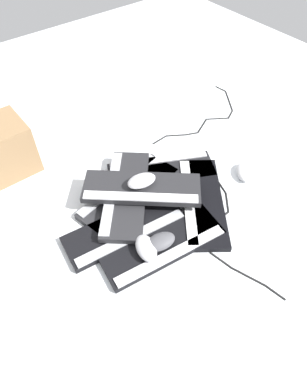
% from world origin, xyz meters
% --- Properties ---
extents(ground_plane, '(3.20, 3.20, 0.00)m').
position_xyz_m(ground_plane, '(0.00, 0.00, 0.00)').
color(ground_plane, silver).
extents(keyboard_0, '(0.46, 0.20, 0.03)m').
position_xyz_m(keyboard_0, '(0.17, 0.11, 0.01)').
color(keyboard_0, black).
rests_on(keyboard_0, ground).
extents(keyboard_1, '(0.46, 0.21, 0.03)m').
position_xyz_m(keyboard_1, '(0.11, 0.25, 0.01)').
color(keyboard_1, black).
rests_on(keyboard_1, ground).
extents(keyboard_2, '(0.39, 0.44, 0.03)m').
position_xyz_m(keyboard_2, '(-0.14, 0.19, 0.01)').
color(keyboard_2, black).
rests_on(keyboard_2, ground).
extents(keyboard_3, '(0.46, 0.33, 0.03)m').
position_xyz_m(keyboard_3, '(-0.12, -0.04, 0.01)').
color(keyboard_3, black).
rests_on(keyboard_3, ground).
extents(keyboard_4, '(0.46, 0.24, 0.03)m').
position_xyz_m(keyboard_4, '(0.06, -0.02, 0.01)').
color(keyboard_4, '#232326').
rests_on(keyboard_4, ground).
extents(keyboard_5, '(0.40, 0.43, 0.03)m').
position_xyz_m(keyboard_5, '(0.08, -0.00, 0.04)').
color(keyboard_5, '#232326').
rests_on(keyboard_5, keyboard_4).
extents(keyboard_6, '(0.43, 0.40, 0.03)m').
position_xyz_m(keyboard_6, '(0.04, 0.04, 0.07)').
color(keyboard_6, '#232326').
rests_on(keyboard_6, keyboard_5).
extents(mouse_0, '(0.12, 0.13, 0.04)m').
position_xyz_m(mouse_0, '(-0.38, 0.19, 0.02)').
color(mouse_0, silver).
rests_on(mouse_0, ground).
extents(mouse_1, '(0.09, 0.12, 0.04)m').
position_xyz_m(mouse_1, '(0.17, 0.24, 0.05)').
color(mouse_1, '#B7B7BC').
rests_on(mouse_1, keyboard_1).
extents(mouse_2, '(0.12, 0.09, 0.04)m').
position_xyz_m(mouse_2, '(0.03, 0.03, 0.11)').
color(mouse_2, '#B7B7BC').
rests_on(mouse_2, keyboard_6).
extents(mouse_3, '(0.12, 0.08, 0.04)m').
position_xyz_m(mouse_3, '(0.12, 0.25, 0.05)').
color(mouse_3, '#4C4C51').
rests_on(mouse_3, keyboard_1).
extents(cable_0, '(0.33, 0.62, 0.01)m').
position_xyz_m(cable_0, '(-0.14, 0.32, 0.00)').
color(cable_0, black).
rests_on(cable_0, ground).
extents(cable_1, '(0.58, 0.25, 0.01)m').
position_xyz_m(cable_1, '(-0.54, -0.19, 0.00)').
color(cable_1, black).
rests_on(cable_1, ground).
extents(cardboard_box, '(0.24, 0.20, 0.22)m').
position_xyz_m(cardboard_box, '(0.38, -0.46, 0.11)').
color(cardboard_box, olive).
rests_on(cardboard_box, ground).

